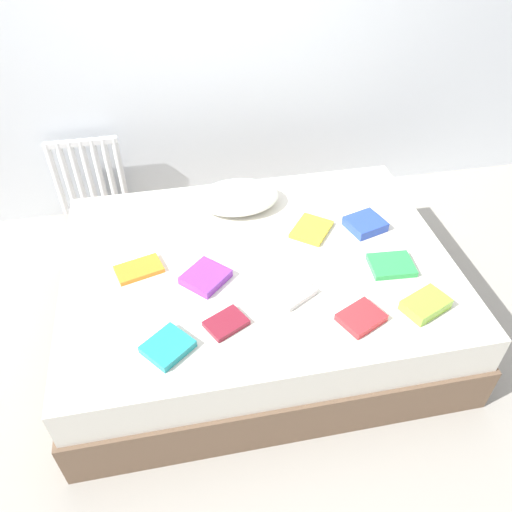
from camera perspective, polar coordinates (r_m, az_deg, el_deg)
name	(u,v)px	position (r m, az deg, el deg)	size (l,w,h in m)	color
ground_plane	(258,324)	(2.94, 0.19, -7.63)	(8.00, 8.00, 0.00)	#9E998E
bed	(258,294)	(2.76, 0.20, -4.29)	(2.00, 1.50, 0.50)	brown
radiator	(89,176)	(3.65, -18.31, 8.52)	(0.47, 0.04, 0.55)	white
pillow	(238,197)	(2.92, -2.05, 6.67)	(0.47, 0.34, 0.12)	white
textbook_lime	(426,305)	(2.45, 18.60, -5.22)	(0.21, 0.14, 0.05)	#8CC638
textbook_red	(361,318)	(2.33, 11.79, -6.83)	(0.19, 0.15, 0.03)	red
textbook_green	(391,265)	(2.62, 15.04, -1.01)	(0.21, 0.17, 0.03)	green
textbook_yellow	(311,229)	(2.77, 6.28, 3.02)	(0.22, 0.18, 0.02)	yellow
textbook_orange	(139,269)	(2.58, -13.07, -1.46)	(0.23, 0.14, 0.02)	orange
textbook_maroon	(226,323)	(2.27, -3.39, -7.57)	(0.18, 0.13, 0.02)	maroon
textbook_teal	(168,347)	(2.21, -9.93, -10.06)	(0.19, 0.17, 0.04)	teal
textbook_blue	(365,224)	(2.83, 12.22, 3.55)	(0.19, 0.17, 0.05)	#2847B7
textbook_white	(293,293)	(2.40, 4.18, -4.14)	(0.19, 0.14, 0.03)	white
textbook_purple	(206,277)	(2.47, -5.72, -2.37)	(0.20, 0.18, 0.04)	purple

